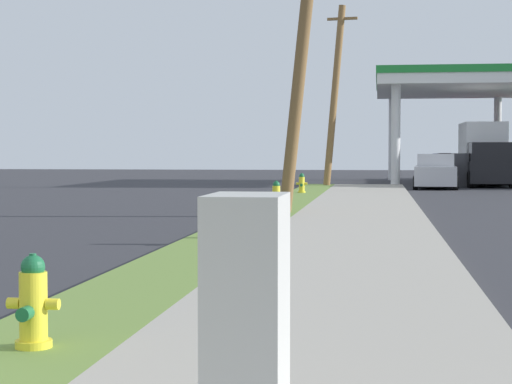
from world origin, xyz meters
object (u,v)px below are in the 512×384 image
object	(u,v)px
fire_hydrant_nearest	(33,307)
truck_teal_at_forecourt	(501,166)
utility_cabinet	(247,321)
car_silver_by_near_pump	(436,173)
fire_hydrant_third	(276,196)
car_navy_by_far_pump	(448,168)
truck_black_on_apron	(484,156)
utility_pole_background	(335,94)
truck_red_at_far_bay	(493,165)
fire_hydrant_fourth	(302,184)
utility_pole_midground	(303,39)
fire_hydrant_second	(218,220)

from	to	relation	value
fire_hydrant_nearest	truck_teal_at_forecourt	xyz separation A→B (m)	(9.05, 41.41, 0.47)
utility_cabinet	car_silver_by_near_pump	distance (m)	36.90
fire_hydrant_nearest	car_silver_by_near_pump	xyz separation A→B (m)	(5.28, 34.88, 0.28)
car_silver_by_near_pump	fire_hydrant_third	bearing A→B (deg)	-107.84
car_navy_by_far_pump	truck_black_on_apron	xyz separation A→B (m)	(0.94, -10.49, 0.77)
fire_hydrant_third	fire_hydrant_nearest	bearing A→B (deg)	-89.63
fire_hydrant_nearest	utility_pole_background	bearing A→B (deg)	88.89
truck_red_at_far_bay	utility_cabinet	bearing A→B (deg)	-98.58
fire_hydrant_fourth	utility_pole_background	bearing A→B (deg)	83.84
truck_teal_at_forecourt	truck_black_on_apron	bearing A→B (deg)	-112.29
utility_pole_midground	utility_cabinet	world-z (taller)	utility_pole_midground
fire_hydrant_second	truck_red_at_far_bay	xyz separation A→B (m)	(9.32, 36.64, 0.47)
fire_hydrant_second	utility_pole_midground	bearing A→B (deg)	82.33
fire_hydrant_nearest	fire_hydrant_third	xyz separation A→B (m)	(-0.12, 18.10, 0.00)
fire_hydrant_nearest	utility_cabinet	bearing A→B (deg)	-43.43
fire_hydrant_third	car_navy_by_far_pump	distance (m)	31.57
utility_pole_midground	utility_pole_background	distance (m)	18.98
car_navy_by_far_pump	utility_cabinet	bearing A→B (deg)	-95.52
truck_teal_at_forecourt	utility_pole_background	bearing A→B (deg)	-142.90
truck_black_on_apron	utility_pole_background	bearing A→B (deg)	-155.07
fire_hydrant_third	car_silver_by_near_pump	xyz separation A→B (m)	(5.40, 16.78, 0.28)
fire_hydrant_nearest	truck_black_on_apron	xyz separation A→B (m)	(7.82, 38.39, 1.04)
utility_cabinet	truck_black_on_apron	size ratio (longest dim) A/B	0.20
car_navy_by_far_pump	truck_teal_at_forecourt	distance (m)	7.79
car_navy_by_far_pump	truck_red_at_far_bay	size ratio (longest dim) A/B	0.84
fire_hydrant_fourth	utility_cabinet	bearing A→B (deg)	-85.77
fire_hydrant_third	truck_teal_at_forecourt	size ratio (longest dim) A/B	0.13
utility_pole_midground	truck_red_at_far_bay	world-z (taller)	utility_pole_midground
utility_pole_midground	truck_teal_at_forecourt	world-z (taller)	utility_pole_midground
utility_pole_background	truck_black_on_apron	bearing A→B (deg)	24.93
fire_hydrant_nearest	truck_teal_at_forecourt	bearing A→B (deg)	77.67
truck_teal_at_forecourt	truck_black_on_apron	distance (m)	3.31
fire_hydrant_second	truck_red_at_far_bay	distance (m)	37.80
fire_hydrant_second	car_silver_by_near_pump	distance (m)	26.33
car_navy_by_far_pump	truck_red_at_far_bay	distance (m)	3.88
utility_pole_midground	car_navy_by_far_pump	distance (m)	33.56
utility_pole_midground	utility_cabinet	distance (m)	18.39
truck_red_at_far_bay	utility_pole_background	bearing A→B (deg)	-128.46
utility_cabinet	truck_red_at_far_bay	bearing A→B (deg)	81.42
utility_pole_background	truck_teal_at_forecourt	bearing A→B (deg)	37.10
fire_hydrant_fourth	truck_black_on_apron	size ratio (longest dim) A/B	0.12
fire_hydrant_fourth	truck_black_on_apron	bearing A→B (deg)	54.50
car_navy_by_far_pump	truck_teal_at_forecourt	size ratio (longest dim) A/B	0.83
fire_hydrant_third	fire_hydrant_fourth	world-z (taller)	same
fire_hydrant_nearest	utility_cabinet	world-z (taller)	utility_cabinet
fire_hydrant_nearest	truck_red_at_far_bay	xyz separation A→B (m)	(9.16, 45.75, 0.47)
utility_pole_midground	car_silver_by_near_pump	distance (m)	19.68
truck_teal_at_forecourt	utility_pole_midground	bearing A→B (deg)	-108.09
fire_hydrant_fourth	truck_teal_at_forecourt	xyz separation A→B (m)	(9.23, 14.22, 0.47)
utility_pole_background	utility_cabinet	distance (m)	37.14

